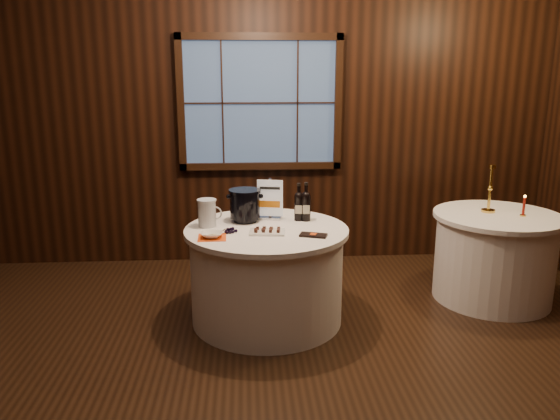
{
  "coord_description": "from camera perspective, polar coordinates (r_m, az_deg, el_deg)",
  "views": [
    {
      "loc": [
        -0.16,
        -3.08,
        1.96
      ],
      "look_at": [
        0.1,
        0.9,
        0.94
      ],
      "focal_mm": 35.0,
      "sensor_mm": 36.0,
      "label": 1
    }
  ],
  "objects": [
    {
      "name": "ground",
      "position": [
        3.65,
        -0.67,
        -18.06
      ],
      "size": [
        6.0,
        6.0,
        0.0
      ],
      "primitive_type": "plane",
      "color": "black",
      "rests_on": "ground"
    },
    {
      "name": "back_wall",
      "position": [
        5.58,
        -2.09,
        10.05
      ],
      "size": [
        6.0,
        0.1,
        3.0
      ],
      "color": "black",
      "rests_on": "ground"
    },
    {
      "name": "main_table",
      "position": [
        4.38,
        -1.39,
        -6.71
      ],
      "size": [
        1.28,
        1.28,
        0.77
      ],
      "color": "white",
      "rests_on": "ground"
    },
    {
      "name": "side_table",
      "position": [
        5.13,
        21.46,
        -4.53
      ],
      "size": [
        1.08,
        1.08,
        0.77
      ],
      "color": "white",
      "rests_on": "ground"
    },
    {
      "name": "sign_stand",
      "position": [
        4.48,
        -1.02,
        0.49
      ],
      "size": [
        0.21,
        0.14,
        0.34
      ],
      "rotation": [
        0.0,
        0.0,
        -0.21
      ],
      "color": "#B2B1B8",
      "rests_on": "main_table"
    },
    {
      "name": "port_bottle_left",
      "position": [
        4.44,
        1.97,
        0.59
      ],
      "size": [
        0.07,
        0.08,
        0.31
      ],
      "rotation": [
        0.0,
        0.0,
        -0.14
      ],
      "color": "black",
      "rests_on": "main_table"
    },
    {
      "name": "port_bottle_right",
      "position": [
        4.44,
        2.73,
        0.61
      ],
      "size": [
        0.08,
        0.08,
        0.32
      ],
      "rotation": [
        0.0,
        0.0,
        -0.03
      ],
      "color": "black",
      "rests_on": "main_table"
    },
    {
      "name": "ice_bucket",
      "position": [
        4.42,
        -3.68,
        0.56
      ],
      "size": [
        0.26,
        0.26,
        0.26
      ],
      "color": "black",
      "rests_on": "main_table"
    },
    {
      "name": "chocolate_plate",
      "position": [
        4.12,
        -1.35,
        -2.21
      ],
      "size": [
        0.28,
        0.2,
        0.04
      ],
      "rotation": [
        0.0,
        0.0,
        -0.1
      ],
      "color": "white",
      "rests_on": "main_table"
    },
    {
      "name": "chocolate_box",
      "position": [
        4.05,
        3.5,
        -2.64
      ],
      "size": [
        0.22,
        0.16,
        0.02
      ],
      "primitive_type": "cube",
      "rotation": [
        0.0,
        0.0,
        -0.32
      ],
      "color": "black",
      "rests_on": "main_table"
    },
    {
      "name": "grape_bunch",
      "position": [
        4.13,
        -5.16,
        -2.19
      ],
      "size": [
        0.16,
        0.09,
        0.04
      ],
      "rotation": [
        0.0,
        0.0,
        0.31
      ],
      "color": "black",
      "rests_on": "main_table"
    },
    {
      "name": "glass_pitcher",
      "position": [
        4.31,
        -7.61,
        -0.28
      ],
      "size": [
        0.2,
        0.15,
        0.22
      ],
      "rotation": [
        0.0,
        0.0,
        -0.3
      ],
      "color": "silver",
      "rests_on": "main_table"
    },
    {
      "name": "orange_napkin",
      "position": [
        4.04,
        -7.11,
        -2.86
      ],
      "size": [
        0.21,
        0.21,
        0.0
      ],
      "primitive_type": "cube",
      "rotation": [
        0.0,
        0.0,
        0.03
      ],
      "color": "#E04912",
      "rests_on": "main_table"
    },
    {
      "name": "cracker_bowl",
      "position": [
        4.04,
        -7.12,
        -2.57
      ],
      "size": [
        0.17,
        0.17,
        0.04
      ],
      "primitive_type": "imported",
      "rotation": [
        0.0,
        0.0,
        -0.1
      ],
      "color": "white",
      "rests_on": "orange_napkin"
    },
    {
      "name": "brass_candlestick",
      "position": [
        5.04,
        21.05,
        1.46
      ],
      "size": [
        0.12,
        0.12,
        0.42
      ],
      "color": "gold",
      "rests_on": "side_table"
    },
    {
      "name": "red_candle",
      "position": [
        5.02,
        24.12,
        0.21
      ],
      "size": [
        0.05,
        0.05,
        0.18
      ],
      "color": "gold",
      "rests_on": "side_table"
    }
  ]
}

